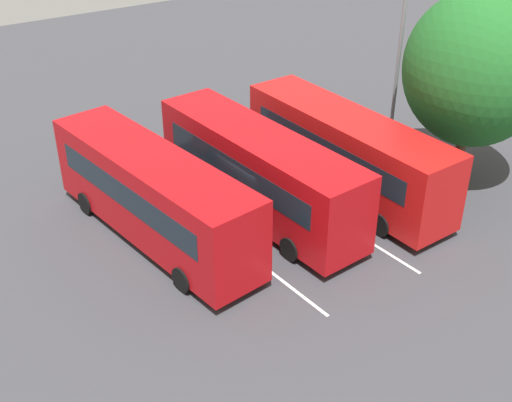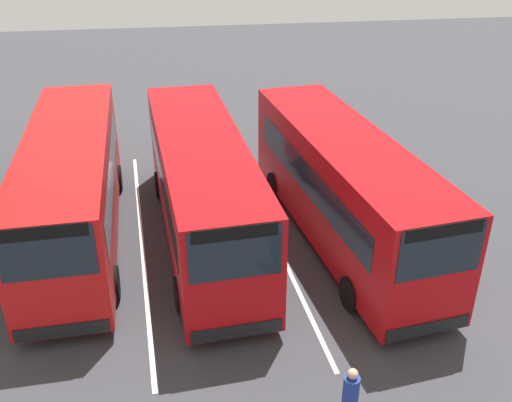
{
  "view_description": "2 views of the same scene",
  "coord_description": "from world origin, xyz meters",
  "px_view_note": "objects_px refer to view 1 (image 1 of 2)",
  "views": [
    {
      "loc": [
        -18.38,
        12.21,
        13.74
      ],
      "look_at": [
        -1.14,
        0.89,
        1.43
      ],
      "focal_mm": 46.1,
      "sensor_mm": 36.0,
      "label": 1
    },
    {
      "loc": [
        15.64,
        -0.72,
        9.59
      ],
      "look_at": [
        0.83,
        1.44,
        1.59
      ],
      "focal_mm": 40.8,
      "sensor_mm": 36.0,
      "label": 2
    }
  ],
  "objects_px": {
    "street_lamp": "(396,49)",
    "depot_tree": "(474,70)",
    "bus_center_left": "(258,170)",
    "bus_center_right": "(153,194)",
    "pedestrian": "(124,134)",
    "bus_far_left": "(346,152)"
  },
  "relations": [
    {
      "from": "bus_far_left",
      "to": "bus_center_left",
      "type": "bearing_deg",
      "value": 78.26
    },
    {
      "from": "bus_center_left",
      "to": "pedestrian",
      "type": "relative_size",
      "value": 6.36
    },
    {
      "from": "bus_center_left",
      "to": "pedestrian",
      "type": "distance_m",
      "value": 8.07
    },
    {
      "from": "street_lamp",
      "to": "depot_tree",
      "type": "xyz_separation_m",
      "value": [
        -3.25,
        -1.17,
        -0.2
      ]
    },
    {
      "from": "bus_center_right",
      "to": "depot_tree",
      "type": "height_order",
      "value": "depot_tree"
    },
    {
      "from": "depot_tree",
      "to": "pedestrian",
      "type": "bearing_deg",
      "value": 48.3
    },
    {
      "from": "pedestrian",
      "to": "bus_far_left",
      "type": "bearing_deg",
      "value": -8.12
    },
    {
      "from": "bus_center_left",
      "to": "street_lamp",
      "type": "height_order",
      "value": "street_lamp"
    },
    {
      "from": "bus_center_left",
      "to": "pedestrian",
      "type": "xyz_separation_m",
      "value": [
        7.68,
        2.33,
        -0.89
      ]
    },
    {
      "from": "bus_far_left",
      "to": "bus_center_right",
      "type": "distance_m",
      "value": 8.11
    },
    {
      "from": "bus_far_left",
      "to": "bus_center_left",
      "type": "height_order",
      "value": "same"
    },
    {
      "from": "bus_center_left",
      "to": "depot_tree",
      "type": "distance_m",
      "value": 9.59
    },
    {
      "from": "bus_center_left",
      "to": "depot_tree",
      "type": "bearing_deg",
      "value": -109.19
    },
    {
      "from": "bus_far_left",
      "to": "street_lamp",
      "type": "height_order",
      "value": "street_lamp"
    },
    {
      "from": "bus_center_right",
      "to": "depot_tree",
      "type": "relative_size",
      "value": 1.3
    },
    {
      "from": "bus_far_left",
      "to": "street_lamp",
      "type": "bearing_deg",
      "value": -70.14
    },
    {
      "from": "bus_center_left",
      "to": "bus_center_right",
      "type": "distance_m",
      "value": 4.21
    },
    {
      "from": "pedestrian",
      "to": "depot_tree",
      "type": "distance_m",
      "value": 15.45
    },
    {
      "from": "bus_center_left",
      "to": "bus_center_right",
      "type": "bearing_deg",
      "value": 77.44
    },
    {
      "from": "pedestrian",
      "to": "street_lamp",
      "type": "distance_m",
      "value": 12.7
    },
    {
      "from": "pedestrian",
      "to": "depot_tree",
      "type": "xyz_separation_m",
      "value": [
        -9.95,
        -11.17,
        3.87
      ]
    },
    {
      "from": "bus_far_left",
      "to": "depot_tree",
      "type": "distance_m",
      "value": 6.03
    }
  ]
}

